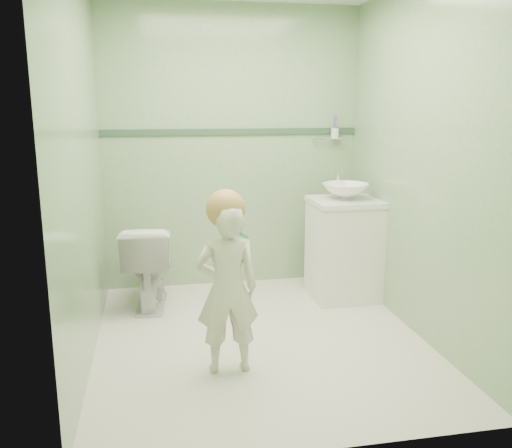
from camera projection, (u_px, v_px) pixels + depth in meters
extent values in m
plane|color=silver|center=(260.00, 339.00, 3.71)|extent=(2.50, 2.50, 0.00)
cube|color=#7FB07D|center=(232.00, 149.00, 4.64)|extent=(2.20, 0.04, 2.40)
cube|color=#7FB07D|center=(319.00, 198.00, 2.25)|extent=(2.20, 0.04, 2.40)
cube|color=#7FB07D|center=(81.00, 169.00, 3.24)|extent=(0.04, 2.50, 2.40)
cube|color=#7FB07D|center=(420.00, 162.00, 3.65)|extent=(0.04, 2.50, 2.40)
cube|color=#324E3A|center=(232.00, 132.00, 4.60)|extent=(2.20, 0.02, 0.05)
cube|color=white|center=(343.00, 250.00, 4.44)|extent=(0.52, 0.50, 0.80)
cube|color=white|center=(345.00, 202.00, 4.35)|extent=(0.54, 0.52, 0.04)
imported|color=white|center=(346.00, 191.00, 4.34)|extent=(0.37, 0.37, 0.13)
cylinder|color=silver|center=(338.00, 181.00, 4.52)|extent=(0.03, 0.03, 0.18)
cylinder|color=silver|center=(340.00, 172.00, 4.45)|extent=(0.02, 0.12, 0.02)
cylinder|color=silver|center=(327.00, 139.00, 4.73)|extent=(0.26, 0.02, 0.02)
cylinder|color=silver|center=(335.00, 133.00, 4.71)|extent=(0.07, 0.07, 0.09)
cylinder|color=#3E41D2|center=(334.00, 125.00, 4.68)|extent=(0.01, 0.01, 0.17)
cylinder|color=red|center=(336.00, 125.00, 4.70)|extent=(0.01, 0.01, 0.17)
cylinder|color=#884FA4|center=(336.00, 125.00, 4.69)|extent=(0.01, 0.01, 0.17)
imported|color=white|center=(149.00, 265.00, 4.26)|extent=(0.43, 0.69, 0.67)
imported|color=beige|center=(227.00, 289.00, 3.17)|extent=(0.38, 0.25, 1.03)
sphere|color=#B0814A|center=(226.00, 209.00, 3.09)|extent=(0.23, 0.23, 0.23)
cylinder|color=#0A8168|center=(244.00, 236.00, 2.99)|extent=(0.07, 0.13, 0.06)
cube|color=white|center=(232.00, 227.00, 3.02)|extent=(0.03, 0.03, 0.02)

